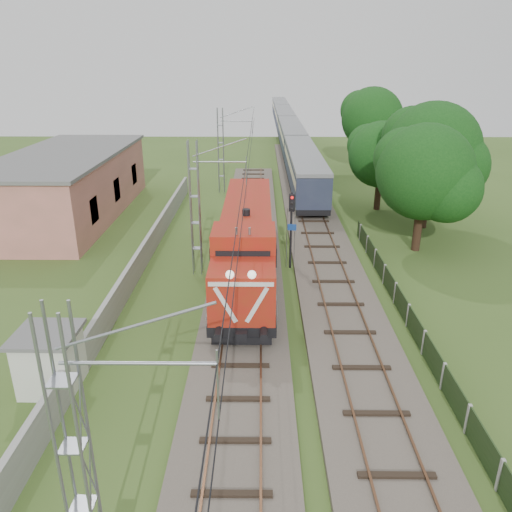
{
  "coord_description": "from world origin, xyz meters",
  "views": [
    {
      "loc": [
        0.81,
        -16.01,
        12.15
      ],
      "look_at": [
        0.58,
        9.23,
        2.2
      ],
      "focal_mm": 35.0,
      "sensor_mm": 36.0,
      "label": 1
    }
  ],
  "objects_px": {
    "signal_post": "(291,217)",
    "relay_hut": "(50,360)",
    "coach_rake": "(287,126)",
    "locomotive": "(247,240)"
  },
  "relations": [
    {
      "from": "signal_post",
      "to": "relay_hut",
      "type": "xyz_separation_m",
      "value": [
        -10.08,
        -12.21,
        -2.08
      ]
    },
    {
      "from": "coach_rake",
      "to": "relay_hut",
      "type": "bearing_deg",
      "value": -100.92
    },
    {
      "from": "locomotive",
      "to": "relay_hut",
      "type": "relative_size",
      "value": 7.15
    },
    {
      "from": "locomotive",
      "to": "relay_hut",
      "type": "bearing_deg",
      "value": -123.73
    },
    {
      "from": "locomotive",
      "to": "signal_post",
      "type": "height_order",
      "value": "locomotive"
    },
    {
      "from": "coach_rake",
      "to": "relay_hut",
      "type": "height_order",
      "value": "coach_rake"
    },
    {
      "from": "coach_rake",
      "to": "signal_post",
      "type": "bearing_deg",
      "value": -92.55
    },
    {
      "from": "relay_hut",
      "to": "locomotive",
      "type": "bearing_deg",
      "value": 56.27
    },
    {
      "from": "signal_post",
      "to": "relay_hut",
      "type": "distance_m",
      "value": 15.97
    },
    {
      "from": "locomotive",
      "to": "coach_rake",
      "type": "bearing_deg",
      "value": 84.63
    }
  ]
}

